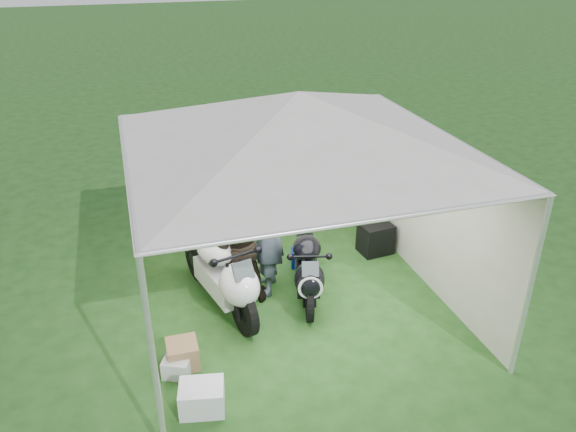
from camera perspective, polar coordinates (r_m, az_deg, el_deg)
name	(u,v)px	position (r m, az deg, el deg)	size (l,w,h in m)	color
ground	(297,306)	(7.88, 0.91, -9.09)	(80.00, 80.00, 0.00)	#1C4315
canopy_tent	(298,126)	(6.74, 0.98, 9.12)	(5.66, 5.66, 3.00)	silver
motorcycle_white	(222,271)	(7.58, -6.73, -5.52)	(0.82, 2.13, 1.06)	black
motorcycle_black	(307,266)	(7.81, 1.96, -5.11)	(0.72, 1.77, 0.89)	black
paddock_stand	(303,258)	(8.69, 1.57, -4.25)	(0.38, 0.23, 0.28)	#0B23D5
person_dark_jacket	(234,242)	(7.58, -5.46, -2.65)	(0.89, 0.69, 1.83)	black
person_blue_jacket	(267,231)	(7.73, -2.20, -1.51)	(0.70, 0.46, 1.92)	slate
equipment_box	(376,238)	(9.11, 8.89, -2.25)	(0.50, 0.40, 0.50)	black
crate_0	(202,398)	(6.40, -8.74, -17.77)	(0.48, 0.37, 0.32)	silver
crate_1	(183,354)	(6.95, -10.65, -13.64)	(0.36, 0.36, 0.32)	olive
crate_2	(177,367)	(6.87, -11.21, -14.80)	(0.31, 0.26, 0.23)	#B8BDC2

